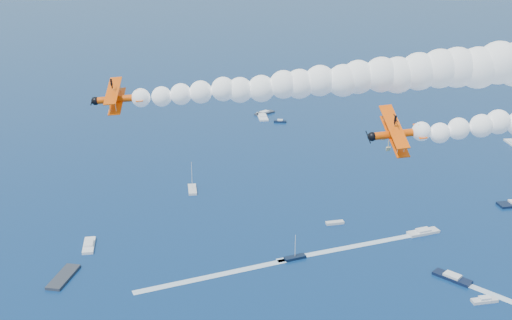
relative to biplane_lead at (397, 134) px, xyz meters
The scene contains 4 objects.
biplane_lead is the anchor object (origin of this frame).
biplane_trail 36.10m from the biplane_lead, 150.41° to the right, with size 6.82×7.65×4.61m, color #EE4C05, non-canonical shape.
smoke_trail_trail 8.43m from the biplane_lead, 128.39° to the left, with size 57.89×47.38×12.47m, color white, non-canonical shape.
spectator_boats 104.50m from the biplane_lead, 100.65° to the left, with size 216.73×172.62×0.70m.
Camera 1 is at (44.18, -42.48, 80.05)m, focal length 45.67 mm.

